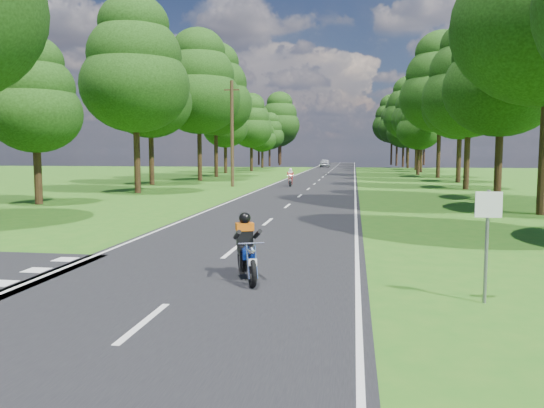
# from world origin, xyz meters

# --- Properties ---
(ground) EXTENTS (160.00, 160.00, 0.00)m
(ground) POSITION_xyz_m (0.00, 0.00, 0.00)
(ground) COLOR #266316
(ground) RESTS_ON ground
(main_road) EXTENTS (7.00, 140.00, 0.02)m
(main_road) POSITION_xyz_m (0.00, 50.00, 0.01)
(main_road) COLOR black
(main_road) RESTS_ON ground
(road_markings) EXTENTS (7.40, 140.00, 0.01)m
(road_markings) POSITION_xyz_m (-0.14, 48.13, 0.02)
(road_markings) COLOR silver
(road_markings) RESTS_ON main_road
(treeline) EXTENTS (40.00, 115.35, 14.78)m
(treeline) POSITION_xyz_m (1.43, 60.06, 8.25)
(treeline) COLOR black
(treeline) RESTS_ON ground
(telegraph_pole) EXTENTS (1.20, 0.26, 8.00)m
(telegraph_pole) POSITION_xyz_m (-6.00, 28.00, 4.07)
(telegraph_pole) COLOR #382616
(telegraph_pole) RESTS_ON ground
(road_sign) EXTENTS (0.45, 0.07, 2.00)m
(road_sign) POSITION_xyz_m (5.50, -2.01, 1.34)
(road_sign) COLOR slate
(road_sign) RESTS_ON ground
(rider_near_blue) EXTENTS (1.11, 1.75, 1.38)m
(rider_near_blue) POSITION_xyz_m (1.01, -0.98, 0.71)
(rider_near_blue) COLOR navy
(rider_near_blue) RESTS_ON main_road
(rider_far_red) EXTENTS (0.68, 1.69, 1.38)m
(rider_far_red) POSITION_xyz_m (-1.62, 28.84, 0.71)
(rider_far_red) COLOR #9A140B
(rider_far_red) RESTS_ON main_road
(distant_car) EXTENTS (1.76, 4.29, 1.46)m
(distant_car) POSITION_xyz_m (-1.74, 80.08, 0.75)
(distant_car) COLOR silver
(distant_car) RESTS_ON main_road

